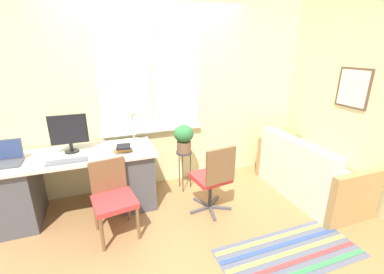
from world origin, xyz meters
TOP-DOWN VIEW (x-y plane):
  - ground_plane at (0.00, 0.00)m, footprint 14.00×14.00m
  - wall_back_with_window at (-0.00, 0.79)m, footprint 9.00×0.12m
  - wall_right_with_picture at (2.31, -0.00)m, footprint 0.08×9.00m
  - desk at (-1.05, 0.35)m, footprint 1.79×0.71m
  - laptop at (-1.72, 0.32)m, footprint 0.30×0.27m
  - monitor at (-1.10, 0.44)m, footprint 0.41×0.16m
  - keyboard at (-1.13, 0.14)m, footprint 0.42×0.12m
  - mouse at (-0.83, 0.12)m, footprint 0.04×0.07m
  - desk_lamp at (-0.36, 0.50)m, footprint 0.14×0.14m
  - book_stack at (-0.53, 0.23)m, footprint 0.22×0.19m
  - desk_chair_wooden at (-0.71, -0.18)m, footprint 0.48×0.49m
  - office_chair_swivel at (0.45, -0.21)m, footprint 0.53×0.53m
  - couch_loveseat at (1.82, -0.28)m, footprint 0.71×1.46m
  - plant_stand at (0.29, 0.43)m, footprint 0.22×0.22m
  - potted_plant at (0.29, 0.43)m, footprint 0.27×0.27m
  - floor_rug_striped at (0.88, -1.12)m, footprint 1.45×0.62m

SIDE VIEW (x-z plane):
  - ground_plane at x=0.00m, z-range 0.00..0.00m
  - floor_rug_striped at x=0.88m, z-range 0.00..0.01m
  - couch_loveseat at x=1.82m, z-range -0.12..0.70m
  - desk at x=-1.05m, z-range 0.02..0.79m
  - desk_chair_wooden at x=-0.71m, z-range 0.04..0.84m
  - office_chair_swivel at x=0.45m, z-range 0.03..0.91m
  - plant_stand at x=0.29m, z-range 0.21..0.78m
  - keyboard at x=-1.13m, z-range 0.76..0.78m
  - mouse at x=-0.83m, z-range 0.76..0.80m
  - potted_plant at x=0.29m, z-range 0.60..0.98m
  - book_stack at x=-0.53m, z-range 0.77..0.85m
  - laptop at x=-1.72m, z-range 0.70..0.94m
  - monitor at x=-1.10m, z-range 0.79..1.24m
  - desk_lamp at x=-0.36m, z-range 0.86..1.30m
  - wall_right_with_picture at x=2.31m, z-range 0.00..2.70m
  - wall_back_with_window at x=0.00m, z-range 0.01..2.71m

